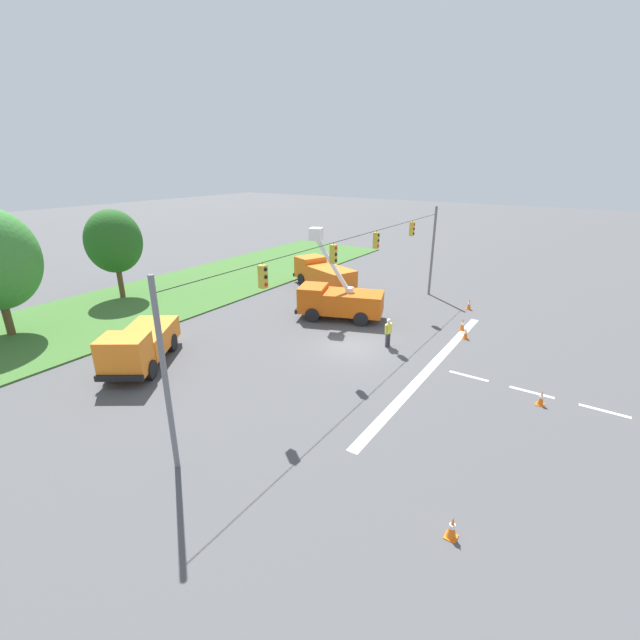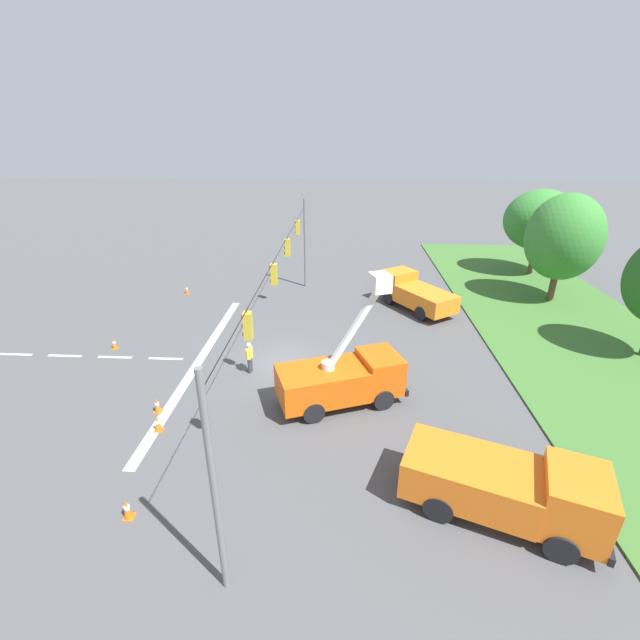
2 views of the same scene
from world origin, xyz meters
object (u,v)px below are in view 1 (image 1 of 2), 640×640
at_px(traffic_cone_mid_left, 541,398).
at_px(traffic_cone_foreground_left, 469,304).
at_px(utility_truck_support_near, 323,273).
at_px(traffic_cone_foreground_right, 452,527).
at_px(utility_truck_support_far, 140,345).
at_px(road_worker, 388,331).
at_px(tree_centre, 114,242).
at_px(utility_truck_bucket_lift, 339,300).
at_px(traffic_cone_mid_right, 463,325).
at_px(traffic_cone_near_bucket, 466,333).

bearing_deg(traffic_cone_mid_left, traffic_cone_foreground_left, 28.76).
relative_size(utility_truck_support_near, traffic_cone_foreground_left, 8.54).
bearing_deg(traffic_cone_foreground_left, traffic_cone_foreground_right, -165.79).
height_order(utility_truck_support_far, traffic_cone_mid_left, utility_truck_support_far).
bearing_deg(road_worker, tree_centre, 97.62).
distance_m(utility_truck_bucket_lift, traffic_cone_mid_right, 8.47).
height_order(utility_truck_support_near, road_worker, utility_truck_support_near).
height_order(traffic_cone_foreground_left, traffic_cone_foreground_right, traffic_cone_foreground_left).
distance_m(utility_truck_support_far, traffic_cone_near_bucket, 19.27).
height_order(tree_centre, traffic_cone_near_bucket, tree_centre).
bearing_deg(traffic_cone_foreground_right, road_worker, 32.81).
bearing_deg(traffic_cone_mid_left, utility_truck_support_near, 60.03).
height_order(utility_truck_support_far, traffic_cone_near_bucket, utility_truck_support_far).
height_order(tree_centre, traffic_cone_mid_right, tree_centre).
bearing_deg(traffic_cone_mid_right, utility_truck_support_near, 74.66).
relative_size(tree_centre, utility_truck_bucket_lift, 1.11).
bearing_deg(utility_truck_support_near, utility_truck_support_far, -179.02).
height_order(tree_centre, traffic_cone_foreground_right, tree_centre).
distance_m(traffic_cone_mid_left, traffic_cone_near_bucket, 7.90).
height_order(traffic_cone_foreground_right, traffic_cone_mid_right, traffic_cone_mid_right).
bearing_deg(traffic_cone_foreground_left, traffic_cone_near_bucket, -166.52).
height_order(utility_truck_bucket_lift, traffic_cone_foreground_right, utility_truck_bucket_lift).
height_order(road_worker, traffic_cone_foreground_left, road_worker).
bearing_deg(traffic_cone_mid_left, traffic_cone_mid_right, 37.81).
bearing_deg(traffic_cone_near_bucket, traffic_cone_mid_left, -139.56).
height_order(utility_truck_support_far, road_worker, utility_truck_support_far).
bearing_deg(tree_centre, traffic_cone_foreground_left, -62.59).
distance_m(utility_truck_support_far, traffic_cone_foreground_left, 23.01).
relative_size(utility_truck_support_far, traffic_cone_mid_left, 8.93).
relative_size(traffic_cone_foreground_left, traffic_cone_foreground_right, 1.05).
distance_m(traffic_cone_foreground_right, traffic_cone_mid_right, 17.53).
distance_m(traffic_cone_foreground_left, traffic_cone_mid_left, 13.58).
bearing_deg(utility_truck_support_far, utility_truck_support_near, 0.98).
xyz_separation_m(utility_truck_support_near, traffic_cone_mid_left, (-11.02, -19.12, -0.90)).
bearing_deg(traffic_cone_mid_right, utility_truck_bucket_lift, 108.06).
relative_size(traffic_cone_foreground_right, traffic_cone_mid_right, 0.97).
xyz_separation_m(road_worker, traffic_cone_near_bucket, (3.81, -3.57, -0.63)).
xyz_separation_m(traffic_cone_foreground_left, traffic_cone_mid_right, (-4.56, -0.83, -0.01)).
height_order(traffic_cone_mid_left, traffic_cone_mid_right, traffic_cone_mid_right).
relative_size(tree_centre, traffic_cone_mid_left, 9.88).
bearing_deg(utility_truck_bucket_lift, traffic_cone_foreground_left, -44.98).
distance_m(tree_centre, traffic_cone_mid_right, 26.91).
xyz_separation_m(tree_centre, utility_truck_support_far, (-6.76, -12.21, -3.40)).
distance_m(utility_truck_support_far, road_worker, 14.04).
xyz_separation_m(utility_truck_support_far, traffic_cone_foreground_left, (19.45, -12.26, -0.80)).
distance_m(utility_truck_support_near, road_worker, 13.66).
bearing_deg(utility_truck_support_far, road_worker, -46.05).
bearing_deg(utility_truck_support_near, traffic_cone_foreground_left, -86.00).
bearing_deg(utility_truck_support_near, traffic_cone_near_bucket, -109.72).
bearing_deg(traffic_cone_mid_left, road_worker, 75.78).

